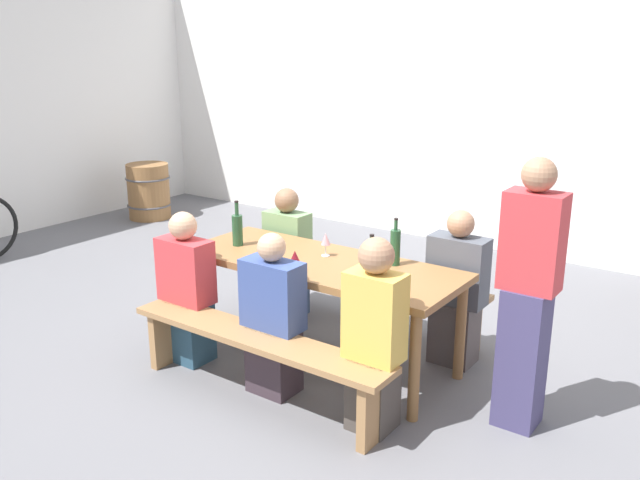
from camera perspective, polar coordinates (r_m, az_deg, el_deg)
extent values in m
plane|color=slate|center=(4.91, 0.00, -10.12)|extent=(24.00, 24.00, 0.00)
cube|color=white|center=(7.43, 15.71, 11.29)|extent=(14.00, 0.20, 3.20)
cube|color=olive|center=(4.63, 0.00, -2.08)|extent=(2.01, 0.77, 0.05)
cylinder|color=olive|center=(5.10, -10.67, -5.06)|extent=(0.07, 0.07, 0.70)
cylinder|color=olive|center=(4.07, 8.05, -10.70)|extent=(0.07, 0.07, 0.70)
cylinder|color=olive|center=(5.54, -5.82, -3.09)|extent=(0.07, 0.07, 0.70)
cylinder|color=olive|center=(4.61, 11.88, -7.54)|extent=(0.07, 0.07, 0.70)
cube|color=#9E7247|center=(4.24, -5.47, -8.27)|extent=(1.91, 0.30, 0.04)
cube|color=#9E7247|center=(4.89, -13.06, -8.04)|extent=(0.06, 0.24, 0.41)
cube|color=#9E7247|center=(3.90, 4.47, -14.37)|extent=(0.06, 0.24, 0.41)
cube|color=#9E7247|center=(5.27, 4.36, -3.18)|extent=(1.91, 0.30, 0.04)
cube|color=#9E7247|center=(5.80, -2.91, -3.62)|extent=(0.06, 0.24, 0.41)
cube|color=#9E7247|center=(5.00, 12.75, -7.46)|extent=(0.06, 0.24, 0.41)
cylinder|color=#234C2D|center=(4.53, 6.43, -0.65)|extent=(0.07, 0.07, 0.24)
cylinder|color=#234C2D|center=(4.49, 6.49, 1.28)|extent=(0.02, 0.02, 0.07)
cylinder|color=black|center=(4.47, 6.51, 1.79)|extent=(0.03, 0.03, 0.01)
cylinder|color=#234C2D|center=(4.13, 4.38, -2.48)|extent=(0.07, 0.07, 0.22)
cylinder|color=#234C2D|center=(4.08, 4.43, -0.35)|extent=(0.03, 0.03, 0.10)
cylinder|color=black|center=(4.06, 4.45, 0.40)|extent=(0.03, 0.03, 0.01)
cylinder|color=#234C2D|center=(4.98, -7.05, 0.82)|extent=(0.08, 0.08, 0.23)
cylinder|color=#234C2D|center=(4.94, -7.12, 2.65)|extent=(0.03, 0.03, 0.10)
cylinder|color=black|center=(4.92, -7.14, 3.26)|extent=(0.03, 0.03, 0.01)
cylinder|color=silver|center=(4.40, -2.09, -2.69)|extent=(0.06, 0.06, 0.01)
cylinder|color=silver|center=(4.39, -2.10, -2.27)|extent=(0.01, 0.01, 0.06)
cone|color=maroon|center=(4.37, -2.11, -1.40)|extent=(0.07, 0.07, 0.08)
cylinder|color=silver|center=(4.25, 3.49, -3.43)|extent=(0.06, 0.06, 0.01)
cylinder|color=silver|center=(4.24, 3.50, -2.97)|extent=(0.01, 0.01, 0.07)
cone|color=beige|center=(4.22, 3.52, -2.08)|extent=(0.07, 0.07, 0.07)
cylinder|color=silver|center=(4.72, 0.48, -1.33)|extent=(0.06, 0.06, 0.01)
cylinder|color=silver|center=(4.71, 0.48, -0.85)|extent=(0.01, 0.01, 0.08)
cone|color=#D18C93|center=(4.69, 0.48, 0.10)|extent=(0.07, 0.07, 0.08)
cube|color=#294A60|center=(4.91, -11.09, -7.53)|extent=(0.30, 0.24, 0.45)
cube|color=#C6383D|center=(4.75, -11.39, -2.56)|extent=(0.40, 0.20, 0.45)
sphere|color=tan|center=(4.65, -11.61, 1.19)|extent=(0.19, 0.19, 0.19)
cube|color=#392C33|center=(4.42, -3.95, -10.08)|extent=(0.30, 0.24, 0.45)
cube|color=#384C8C|center=(4.24, -4.07, -4.66)|extent=(0.40, 0.20, 0.45)
sphere|color=tan|center=(4.14, -4.15, -0.62)|extent=(0.18, 0.18, 0.18)
cube|color=#47403A|center=(4.04, 4.53, -12.86)|extent=(0.25, 0.24, 0.45)
cube|color=gold|center=(3.82, 4.69, -6.51)|extent=(0.33, 0.20, 0.52)
sphere|color=#A87A5B|center=(3.69, 4.82, -1.32)|extent=(0.21, 0.21, 0.21)
cube|color=navy|center=(5.61, -2.75, -4.14)|extent=(0.28, 0.24, 0.45)
cube|color=#729966|center=(5.47, -2.81, 0.19)|extent=(0.37, 0.20, 0.43)
sphere|color=#846047|center=(5.39, -2.86, 3.40)|extent=(0.20, 0.20, 0.20)
cube|color=#4F4646|center=(4.88, 11.35, -7.69)|extent=(0.30, 0.24, 0.45)
cube|color=#4C515B|center=(4.72, 11.67, -2.54)|extent=(0.40, 0.20, 0.48)
sphere|color=#A87A5B|center=(4.62, 11.90, 1.36)|extent=(0.19, 0.19, 0.19)
cube|color=#403B65|center=(4.14, 16.82, -9.57)|extent=(0.24, 0.24, 0.86)
cube|color=#C6383D|center=(3.89, 17.68, -0.13)|extent=(0.33, 0.20, 0.56)
sphere|color=#A87A5B|center=(3.81, 18.18, 5.32)|extent=(0.19, 0.19, 0.19)
cylinder|color=olive|center=(8.93, -14.40, 4.06)|extent=(0.53, 0.53, 0.71)
torus|color=#4C4C51|center=(8.89, -14.48, 5.17)|extent=(0.57, 0.57, 0.02)
torus|color=#4C4C51|center=(8.96, -14.32, 2.96)|extent=(0.57, 0.57, 0.02)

